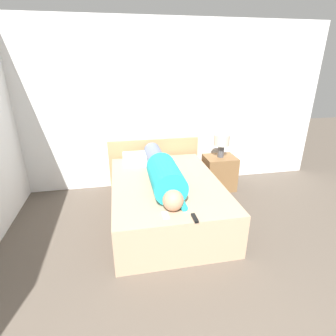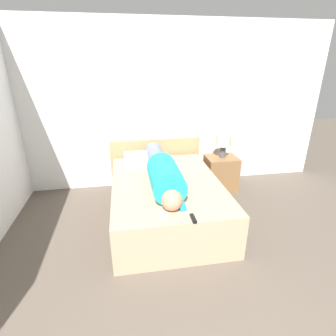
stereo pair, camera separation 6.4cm
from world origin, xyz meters
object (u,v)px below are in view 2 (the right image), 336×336
object	(u,v)px
bed	(166,200)
pillow_near_headboard	(141,159)
tv_remote	(193,218)
table_lamp	(223,142)
nightstand	(221,173)
cell_phone	(164,215)
person_lying	(163,172)

from	to	relation	value
bed	pillow_near_headboard	bearing A→B (deg)	110.90
tv_remote	table_lamp	bearing A→B (deg)	60.79
nightstand	table_lamp	distance (m)	0.54
pillow_near_headboard	tv_remote	xyz separation A→B (m)	(0.40, -1.64, -0.06)
tv_remote	cell_phone	world-z (taller)	tv_remote
bed	cell_phone	distance (m)	0.86
table_lamp	tv_remote	bearing A→B (deg)	-119.21
table_lamp	cell_phone	bearing A→B (deg)	-128.20
nightstand	table_lamp	size ratio (longest dim) A/B	1.51
bed	pillow_near_headboard	xyz separation A→B (m)	(-0.28, 0.73, 0.34)
pillow_near_headboard	cell_phone	bearing A→B (deg)	-85.38
person_lying	table_lamp	bearing A→B (deg)	34.94
person_lying	tv_remote	world-z (taller)	person_lying
cell_phone	person_lying	bearing A→B (deg)	82.28
nightstand	pillow_near_headboard	distance (m)	1.35
nightstand	pillow_near_headboard	size ratio (longest dim) A/B	1.13
pillow_near_headboard	tv_remote	size ratio (longest dim) A/B	3.29
person_lying	cell_phone	world-z (taller)	person_lying
person_lying	tv_remote	distance (m)	0.90
pillow_near_headboard	cell_phone	size ratio (longest dim) A/B	3.80
pillow_near_headboard	bed	bearing A→B (deg)	-69.10
pillow_near_headboard	tv_remote	world-z (taller)	pillow_near_headboard
bed	pillow_near_headboard	distance (m)	0.85
nightstand	cell_phone	bearing A→B (deg)	-128.20
cell_phone	tv_remote	bearing A→B (deg)	-22.96
bed	table_lamp	bearing A→B (deg)	34.46
table_lamp	cell_phone	size ratio (longest dim) A/B	2.86
nightstand	bed	bearing A→B (deg)	-145.54
pillow_near_headboard	tv_remote	bearing A→B (deg)	-76.29
table_lamp	person_lying	size ratio (longest dim) A/B	0.21
person_lying	tv_remote	size ratio (longest dim) A/B	11.65
bed	nightstand	xyz separation A→B (m)	(1.03, 0.71, 0.01)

